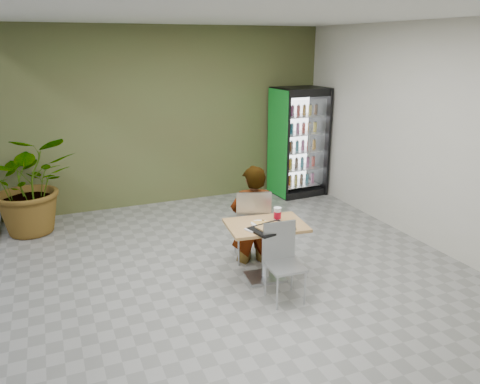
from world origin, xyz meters
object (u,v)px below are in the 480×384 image
(dining_table, at_px, (266,240))
(beverage_fridge, at_px, (299,142))
(seated_woman, at_px, (253,225))
(soda_cup, at_px, (277,214))
(cafeteria_tray, at_px, (271,229))
(chair_far, at_px, (252,221))
(potted_plant, at_px, (30,184))
(chair_near, at_px, (282,255))

(dining_table, xyz_separation_m, beverage_fridge, (2.15, 3.02, 0.51))
(seated_woman, bearing_deg, beverage_fridge, -114.78)
(soda_cup, height_order, beverage_fridge, beverage_fridge)
(cafeteria_tray, xyz_separation_m, beverage_fridge, (2.18, 3.22, 0.28))
(cafeteria_tray, bearing_deg, chair_far, 84.68)
(seated_woman, bearing_deg, soda_cup, 117.83)
(dining_table, xyz_separation_m, cafeteria_tray, (-0.03, -0.20, 0.23))
(dining_table, distance_m, potted_plant, 3.93)
(chair_near, xyz_separation_m, beverage_fridge, (2.16, 3.49, 0.51))
(dining_table, distance_m, soda_cup, 0.35)
(seated_woman, relative_size, beverage_fridge, 0.79)
(chair_far, bearing_deg, beverage_fridge, -114.54)
(chair_far, xyz_separation_m, cafeteria_tray, (-0.07, -0.70, 0.15))
(seated_woman, height_order, potted_plant, potted_plant)
(cafeteria_tray, bearing_deg, soda_cup, 50.20)
(dining_table, relative_size, chair_near, 1.13)
(soda_cup, bearing_deg, beverage_fridge, 56.48)
(dining_table, bearing_deg, potted_plant, 133.74)
(chair_near, relative_size, soda_cup, 5.26)
(seated_woman, height_order, cafeteria_tray, seated_woman)
(cafeteria_tray, bearing_deg, chair_near, -87.08)
(chair_far, bearing_deg, cafeteria_tray, 100.05)
(potted_plant, bearing_deg, cafeteria_tray, -48.49)
(chair_near, height_order, soda_cup, soda_cup)
(seated_woman, xyz_separation_m, potted_plant, (-2.78, 2.28, 0.26))
(cafeteria_tray, relative_size, beverage_fridge, 0.23)
(soda_cup, bearing_deg, chair_far, 107.35)
(seated_woman, bearing_deg, potted_plant, -23.99)
(chair_near, bearing_deg, potted_plant, 132.33)
(dining_table, relative_size, soda_cup, 5.95)
(potted_plant, bearing_deg, seated_woman, -39.37)
(seated_woman, bearing_deg, dining_table, 98.39)
(dining_table, xyz_separation_m, chair_near, (-0.01, -0.47, -0.00))
(dining_table, relative_size, chair_far, 0.99)
(dining_table, height_order, potted_plant, potted_plant)
(dining_table, height_order, seated_woman, seated_woman)
(chair_far, relative_size, soda_cup, 6.01)
(dining_table, distance_m, chair_far, 0.50)
(chair_far, height_order, chair_near, chair_far)
(potted_plant, bearing_deg, dining_table, -46.26)
(beverage_fridge, distance_m, potted_plant, 4.87)
(chair_far, bearing_deg, seated_woman, -102.23)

